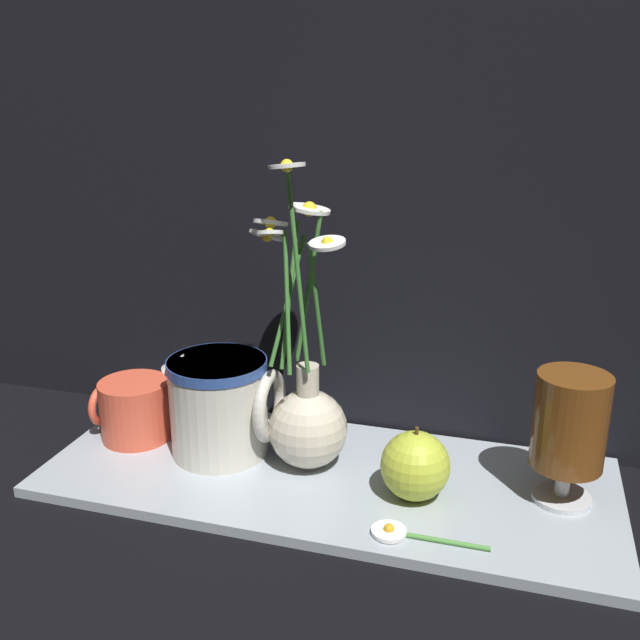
% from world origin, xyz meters
% --- Properties ---
extents(ground_plane, '(6.00, 6.00, 0.00)m').
position_xyz_m(ground_plane, '(0.00, 0.00, 0.00)').
color(ground_plane, black).
extents(shelf, '(0.66, 0.26, 0.01)m').
position_xyz_m(shelf, '(0.00, 0.00, 0.01)').
color(shelf, '#9EA8B2').
rests_on(shelf, ground_plane).
extents(vase_with_flowers, '(0.13, 0.11, 0.36)m').
position_xyz_m(vase_with_flowers, '(-0.03, 0.01, 0.08)').
color(vase_with_flowers, beige).
rests_on(vase_with_flowers, shelf).
extents(yellow_mug, '(0.10, 0.09, 0.08)m').
position_xyz_m(yellow_mug, '(-0.26, 0.02, 0.05)').
color(yellow_mug, '#DB5138').
rests_on(yellow_mug, shelf).
extents(ceramic_pitcher, '(0.14, 0.12, 0.13)m').
position_xyz_m(ceramic_pitcher, '(-0.14, 0.01, 0.08)').
color(ceramic_pitcher, beige).
rests_on(ceramic_pitcher, shelf).
extents(tea_glass, '(0.08, 0.08, 0.15)m').
position_xyz_m(tea_glass, '(0.26, 0.02, 0.10)').
color(tea_glass, silver).
rests_on(tea_glass, shelf).
extents(orange_fruit, '(0.08, 0.08, 0.08)m').
position_xyz_m(orange_fruit, '(0.11, -0.02, 0.05)').
color(orange_fruit, '#B7C638').
rests_on(orange_fruit, shelf).
extents(loose_daisy, '(0.12, 0.04, 0.01)m').
position_xyz_m(loose_daisy, '(0.11, -0.10, 0.02)').
color(loose_daisy, '#4C8E3D').
rests_on(loose_daisy, shelf).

